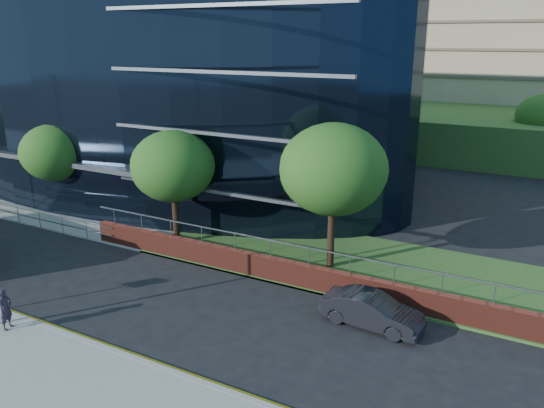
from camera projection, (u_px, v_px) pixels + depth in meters
The scene contains 10 objects.
far_forecourt at pixel (50, 202), 37.90m from camera, with size 50.00×8.00×0.10m, color gray.
grass_verge at pixel (500, 293), 24.35m from camera, with size 36.00×8.00×0.12m, color #2D511E.
glass_office at pixel (155, 80), 42.89m from camera, with size 44.00×23.10×16.00m.
retaining_wall at pixel (392, 296), 22.88m from camera, with size 34.00×0.40×2.11m.
tree_far_b at pixel (54, 153), 34.04m from camera, with size 4.29×4.29×6.05m.
tree_far_c at pixel (173, 166), 29.00m from camera, with size 4.62×4.62×6.51m.
tree_far_d at pixel (333, 169), 25.58m from camera, with size 5.28×5.28×7.44m.
tree_dist_e at pixel (542, 116), 47.37m from camera, with size 4.62×4.62×6.51m.
parked_car at pixel (372, 311), 21.49m from camera, with size 1.46×4.17×1.38m, color black.
pedestrian at pixel (6, 309), 20.96m from camera, with size 0.63×0.41×1.73m, color #271E2E.
Camera 1 is at (25.18, -13.34, 11.27)m, focal length 35.00 mm.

